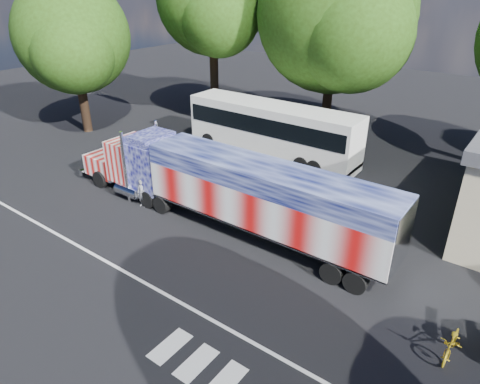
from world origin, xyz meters
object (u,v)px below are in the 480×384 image
Objects in this scene: woman at (142,193)px; semi_truck at (225,187)px; bicycle at (452,344)px; tree_n_mid at (337,14)px; tree_w_a at (73,37)px; coach_bus at (272,130)px.

semi_truck is at bearing -1.10° from woman.
woman is 0.87× the size of bicycle.
tree_n_mid is 1.25× the size of tree_w_a.
tree_n_mid is at bearing 129.06° from bicycle.
bicycle is at bearing -10.97° from semi_truck.
tree_w_a is (-13.29, 6.09, 6.50)m from woman.
coach_bus is at bearing 143.42° from bicycle.
semi_truck is at bearing -70.74° from coach_bus.
tree_w_a reaches higher than bicycle.
coach_bus is 9.22m from tree_n_mid.
bicycle is (14.47, -11.52, -1.40)m from coach_bus.
tree_w_a reaches higher than coach_bus.
bicycle is at bearing -52.88° from tree_n_mid.
tree_w_a is at bearing 168.30° from bicycle.
bicycle is at bearing -38.52° from coach_bus.
tree_n_mid is 19.24m from tree_w_a.
tree_w_a is (-16.27, -10.14, -1.66)m from tree_n_mid.
coach_bus is 16.41m from tree_w_a.
woman is 16.07m from bicycle.
coach_bus is at bearing 67.02° from woman.
tree_w_a is at bearing 140.88° from woman.
coach_bus is 6.84× the size of bicycle.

